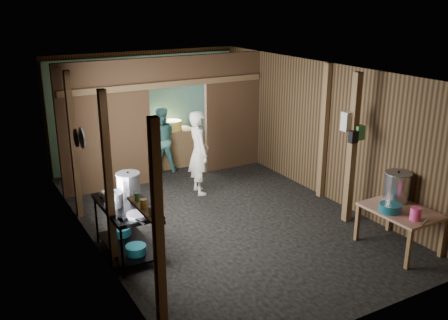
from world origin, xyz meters
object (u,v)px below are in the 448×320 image
gas_range (128,229)px  yellow_tub (173,125)px  stove_pot_large (128,184)px  cook (199,153)px  prep_table (399,229)px  pink_bucket (416,214)px  stock_pot (397,187)px

gas_range → yellow_tub: bearing=56.5°
stove_pot_large → cook: size_ratio=0.22×
prep_table → pink_bucket: (-0.11, -0.36, 0.42)m
yellow_tub → pink_bucket: bearing=-77.6°
stove_pot_large → stock_pot: 4.22m
stove_pot_large → cook: 2.34m
prep_table → yellow_tub: (-1.38, 5.41, 0.63)m
stock_pot → stove_pot_large: bearing=152.4°
gas_range → pink_bucket: bearing=-32.0°
stock_pot → pink_bucket: (-0.31, -0.64, -0.13)m
stove_pot_large → pink_bucket: 4.31m
pink_bucket → gas_range: bearing=148.0°
stock_pot → cook: 3.79m
prep_table → stove_pot_large: size_ratio=2.98×
stove_pot_large → pink_bucket: bearing=-37.2°
gas_range → stove_pot_large: size_ratio=3.74×
stock_pot → yellow_tub: stock_pot is taller
yellow_tub → cook: cook is taller
stove_pot_large → stock_pot: (3.74, -1.96, -0.10)m
stock_pot → gas_range: bearing=157.8°
prep_table → gas_range: bearing=153.0°
prep_table → cook: 3.99m
pink_bucket → cook: bearing=111.1°
gas_range → cook: size_ratio=0.83×
stove_pot_large → pink_bucket: size_ratio=1.97×
gas_range → stove_pot_large: 0.70m
stock_pot → prep_table: bearing=-124.6°
gas_range → prep_table: (3.71, -1.89, -0.08)m
stove_pot_large → yellow_tub: 3.83m
gas_range → pink_bucket: pink_bucket is taller
pink_bucket → cook: size_ratio=0.11×
pink_bucket → stock_pot: bearing=64.1°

